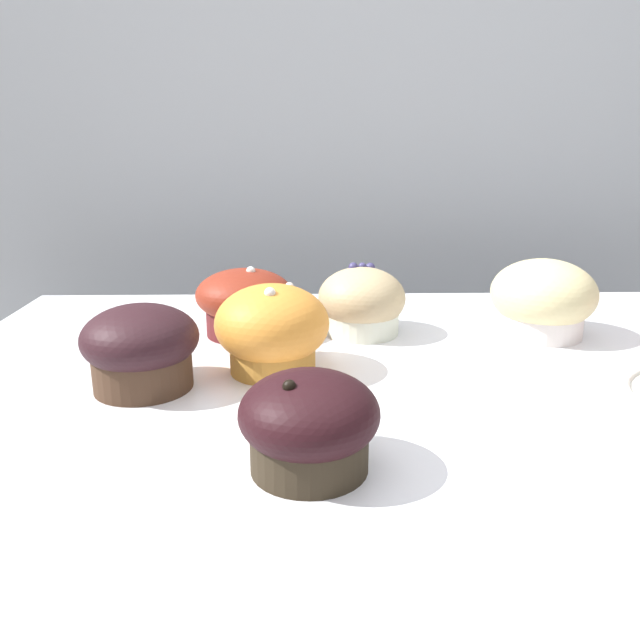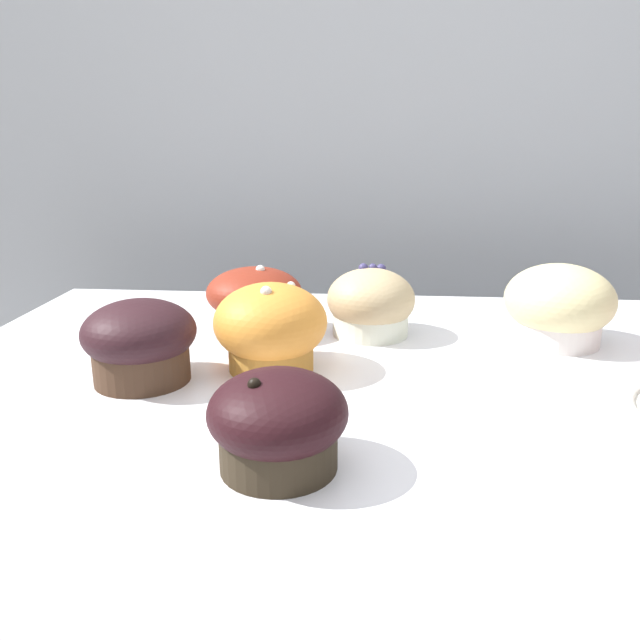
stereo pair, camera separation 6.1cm
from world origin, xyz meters
name	(u,v)px [view 1 (the left image)]	position (x,y,z in m)	size (l,w,h in m)	color
wall_back	(375,251)	(0.00, 0.60, 0.90)	(3.20, 0.10, 1.80)	#B2B7BC
muffin_front_center	(272,330)	(-0.16, 0.02, 0.93)	(0.11, 0.11, 0.09)	#C28030
muffin_back_left	(543,299)	(0.14, 0.13, 0.93)	(0.12, 0.12, 0.09)	silver
muffin_back_right	(309,423)	(-0.13, -0.16, 0.93)	(0.10, 0.10, 0.07)	#302619
muffin_front_left	(141,347)	(-0.27, -0.01, 0.93)	(0.10, 0.10, 0.08)	#432C1E
muffin_front_right	(245,301)	(-0.20, 0.14, 0.93)	(0.11, 0.11, 0.08)	#531B1C
muffin_back_center	(362,303)	(-0.06, 0.14, 0.93)	(0.10, 0.10, 0.08)	silver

